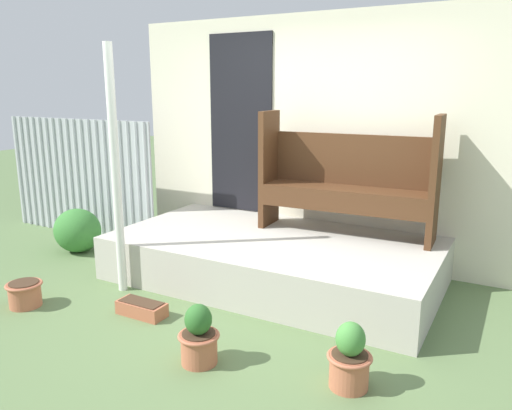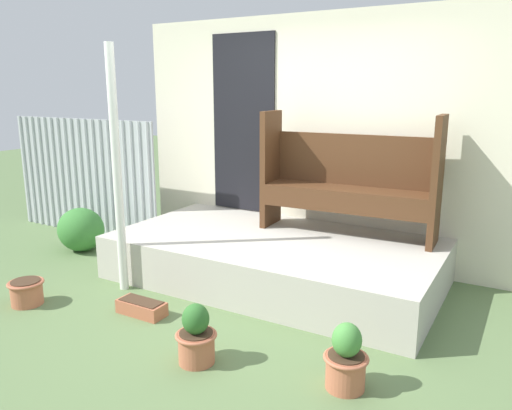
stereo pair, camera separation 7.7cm
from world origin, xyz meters
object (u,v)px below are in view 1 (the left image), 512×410
flower_pot_left (25,293)px  support_post (116,172)px  flower_pot_middle (199,338)px  bench (347,176)px  flower_pot_right (350,359)px  planter_box_rect (142,308)px  shrub_by_fence (78,230)px

flower_pot_left → support_post: bearing=54.9°
flower_pot_middle → bench: bearing=82.0°
flower_pot_right → planter_box_rect: 1.85m
flower_pot_middle → flower_pot_left: bearing=179.1°
support_post → flower_pot_middle: support_post is taller
support_post → planter_box_rect: 1.22m
flower_pot_middle → planter_box_rect: bearing=156.1°
support_post → flower_pot_right: (2.36, -0.49, -0.92)m
flower_pot_right → flower_pot_middle: bearing=-167.5°
flower_pot_middle → flower_pot_right: size_ratio=0.97×
bench → planter_box_rect: bench is taller
flower_pot_middle → shrub_by_fence: bearing=153.5°
flower_pot_left → flower_pot_middle: bearing=-0.9°
bench → shrub_by_fence: size_ratio=3.12×
flower_pot_middle → flower_pot_right: (0.99, 0.22, 0.00)m
flower_pot_right → shrub_by_fence: bearing=163.3°
planter_box_rect → shrub_by_fence: size_ratio=0.77×
flower_pot_left → flower_pot_right: 2.85m
support_post → flower_pot_middle: 1.80m
flower_pot_left → planter_box_rect: (1.00, 0.35, -0.06)m
support_post → flower_pot_right: 2.58m
flower_pot_left → planter_box_rect: bearing=19.1°
flower_pot_left → flower_pot_right: bearing=3.9°
flower_pot_right → shrub_by_fence: size_ratio=0.80×
support_post → shrub_by_fence: support_post is taller
planter_box_rect → shrub_by_fence: bearing=152.3°
planter_box_rect → flower_pot_right: bearing=-4.8°
flower_pot_middle → flower_pot_right: flower_pot_right is taller
flower_pot_middle → shrub_by_fence: size_ratio=0.77×
support_post → bench: (1.66, 1.41, -0.10)m
shrub_by_fence → flower_pot_left: bearing=-59.2°
support_post → flower_pot_middle: (1.37, -0.71, -0.92)m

